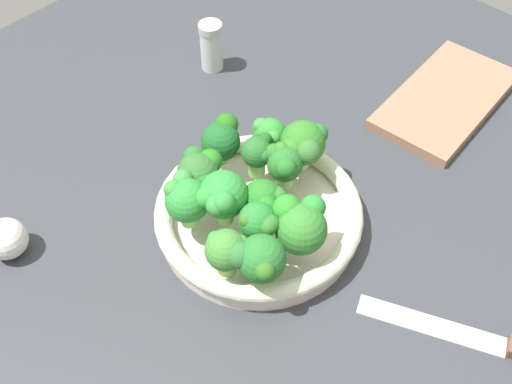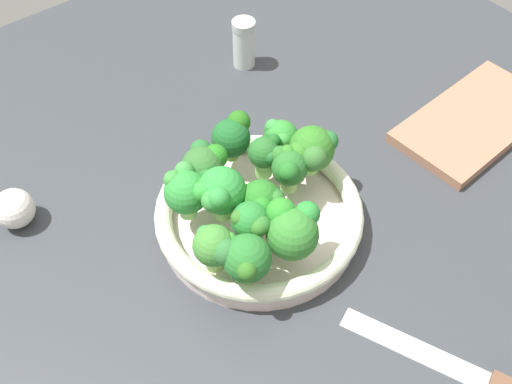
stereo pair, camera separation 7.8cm
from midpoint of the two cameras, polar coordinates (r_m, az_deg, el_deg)
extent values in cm
cube|color=#35393E|center=(83.47, 4.33, -5.06)|extent=(130.00, 130.00, 2.50)
cylinder|color=silver|center=(82.91, 2.69, -2.93)|extent=(25.46, 25.46, 1.85)
torus|color=silver|center=(81.29, 2.75, -2.05)|extent=(26.52, 26.52, 2.26)
cylinder|color=#85B75B|center=(81.99, 5.64, 0.76)|extent=(2.25, 2.25, 2.24)
sphere|color=#286B29|center=(80.06, 5.78, 1.99)|extent=(4.55, 4.55, 4.55)
sphere|color=#2B6826|center=(80.26, 4.95, 3.08)|extent=(2.49, 2.49, 2.49)
sphere|color=#2F7524|center=(80.15, 5.60, 3.28)|extent=(2.19, 2.19, 2.19)
sphere|color=#246B26|center=(78.28, 5.77, 1.67)|extent=(2.70, 2.70, 2.70)
cylinder|color=#76B855|center=(78.48, -0.12, -1.60)|extent=(2.15, 2.15, 2.76)
sphere|color=green|center=(75.94, -0.13, -0.05)|extent=(5.88, 5.88, 5.88)
sphere|color=#2F8B3A|center=(73.32, -0.27, -0.71)|extent=(2.65, 2.65, 2.65)
sphere|color=#34893A|center=(73.96, -0.88, -0.94)|extent=(2.64, 2.64, 2.64)
cylinder|color=#91DA6E|center=(83.16, 3.35, 2.09)|extent=(2.22, 2.22, 2.66)
sphere|color=#266428|center=(81.23, 3.44, 3.35)|extent=(4.04, 4.04, 4.04)
sphere|color=#25662D|center=(80.25, 4.04, 2.97)|extent=(1.90, 1.90, 1.90)
sphere|color=#1C581F|center=(81.66, 3.68, 4.16)|extent=(2.22, 2.22, 2.22)
sphere|color=#1B5B20|center=(81.37, 4.33, 4.41)|extent=(1.75, 1.75, 1.75)
cylinder|color=#86C34D|center=(75.90, 6.12, -5.19)|extent=(2.40, 2.40, 1.73)
sphere|color=#327C2E|center=(73.60, 6.30, -3.91)|extent=(6.12, 6.12, 6.12)
sphere|color=#2B8A28|center=(73.58, 5.28, -2.02)|extent=(3.54, 3.54, 3.54)
sphere|color=#2A8734|center=(73.77, 7.59, -2.10)|extent=(2.99, 2.99, 2.99)
cylinder|color=#91C15A|center=(74.29, -0.65, -6.16)|extent=(2.30, 2.30, 2.29)
sphere|color=#3F8534|center=(72.05, -0.66, -4.94)|extent=(4.85, 4.85, 4.85)
sphere|color=green|center=(71.92, 0.60, -4.50)|extent=(2.08, 2.08, 2.08)
sphere|color=#36823E|center=(72.05, -1.40, -3.94)|extent=(2.11, 2.11, 2.11)
cylinder|color=#A0CF68|center=(78.77, 3.23, -2.05)|extent=(2.15, 2.15, 1.74)
sphere|color=#277323|center=(76.82, 3.31, -0.90)|extent=(5.04, 5.04, 5.04)
sphere|color=#2D6C2A|center=(75.78, 4.68, -0.85)|extent=(2.12, 2.12, 2.12)
sphere|color=#257921|center=(74.95, 3.32, -1.32)|extent=(2.57, 2.57, 2.57)
sphere|color=#216F2D|center=(76.54, 4.59, -0.72)|extent=(2.81, 2.81, 2.81)
cylinder|color=#8EBD5D|center=(81.68, -1.93, 0.69)|extent=(2.68, 2.68, 2.03)
sphere|color=#31682D|center=(79.61, -1.98, 2.00)|extent=(5.42, 5.42, 5.42)
sphere|color=#267A1E|center=(79.77, -0.81, 3.01)|extent=(3.13, 3.13, 3.13)
sphere|color=#27672F|center=(80.36, -2.13, 3.53)|extent=(2.86, 2.86, 2.86)
sphere|color=#266F2B|center=(78.13, -1.68, 1.44)|extent=(2.56, 2.56, 2.56)
cylinder|color=#84BE53|center=(76.08, 2.46, -4.01)|extent=(2.07, 2.07, 2.72)
sphere|color=#277A30|center=(73.82, 2.53, -2.71)|extent=(4.53, 4.53, 4.53)
sphere|color=#306C26|center=(72.44, 3.33, -3.34)|extent=(2.13, 2.13, 2.13)
sphere|color=#2B6B29|center=(72.57, 3.59, -3.13)|extent=(2.20, 2.20, 2.20)
sphere|color=#336D27|center=(73.02, 1.33, -2.28)|extent=(1.93, 1.93, 1.93)
cylinder|color=#94D26D|center=(84.49, 7.45, 2.30)|extent=(2.22, 2.22, 1.97)
sphere|color=#307524|center=(82.39, 7.65, 3.67)|extent=(5.93, 5.93, 5.93)
sphere|color=#346C2E|center=(80.20, 8.00, 2.84)|extent=(3.24, 3.24, 3.24)
sphere|color=#23692E|center=(82.63, 9.08, 4.33)|extent=(2.71, 2.71, 2.71)
sphere|color=#317423|center=(80.93, 6.60, 3.19)|extent=(3.23, 3.23, 3.23)
cylinder|color=#92CE64|center=(86.17, 4.80, 3.64)|extent=(2.10, 2.10, 1.65)
sphere|color=#2F8530|center=(84.54, 4.90, 4.73)|extent=(4.52, 4.52, 4.52)
sphere|color=green|center=(84.40, 4.02, 5.38)|extent=(1.89, 1.89, 1.89)
sphere|color=green|center=(84.08, 4.17, 5.61)|extent=(2.09, 2.09, 2.09)
sphere|color=#378C36|center=(83.11, 5.05, 4.43)|extent=(2.34, 2.34, 2.34)
cylinder|color=#93CF72|center=(78.94, -3.24, -1.56)|extent=(2.19, 2.19, 2.31)
sphere|color=#2E8D37|center=(76.69, -3.33, -0.20)|extent=(5.39, 5.39, 5.39)
sphere|color=green|center=(74.96, -1.83, -0.14)|extent=(2.46, 2.46, 2.46)
sphere|color=#3B893F|center=(77.20, -3.47, 1.68)|extent=(2.50, 2.50, 2.50)
sphere|color=#388A37|center=(76.14, -4.46, 0.90)|extent=(2.32, 2.32, 2.32)
cylinder|color=#A2D374|center=(73.51, 2.29, -7.31)|extent=(1.98, 1.98, 2.02)
sphere|color=#28732C|center=(71.17, 2.36, -6.07)|extent=(5.56, 5.56, 5.56)
sphere|color=#2F6920|center=(69.13, 2.44, -7.20)|extent=(2.23, 2.23, 2.23)
sphere|color=#2D6B32|center=(70.81, 0.51, -5.53)|extent=(3.18, 3.18, 3.18)
cylinder|color=#7FB74E|center=(85.41, 0.42, 3.41)|extent=(1.88, 1.88, 1.82)
sphere|color=#1C5D26|center=(83.56, 0.43, 4.64)|extent=(5.16, 5.16, 5.16)
sphere|color=#25681A|center=(83.75, 1.14, 6.06)|extent=(3.08, 3.08, 3.08)
sphere|color=#295C25|center=(84.56, 0.26, 5.69)|extent=(2.20, 2.20, 2.20)
cube|color=silver|center=(77.38, 16.67, -13.30)|extent=(9.06, 16.66, 0.40)
cube|color=#A26E54|center=(102.48, 20.87, 5.80)|extent=(25.64, 14.74, 1.60)
sphere|color=white|center=(86.44, -18.23, -1.56)|extent=(5.27, 5.27, 5.27)
cylinder|color=silver|center=(105.04, 1.10, 12.63)|extent=(3.54, 3.54, 6.94)
cylinder|color=silver|center=(102.63, 1.14, 14.45)|extent=(3.72, 3.72, 1.24)
camera|label=1|loc=(0.04, -87.13, 3.37)|focal=45.24mm
camera|label=2|loc=(0.04, 92.87, -3.37)|focal=45.24mm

